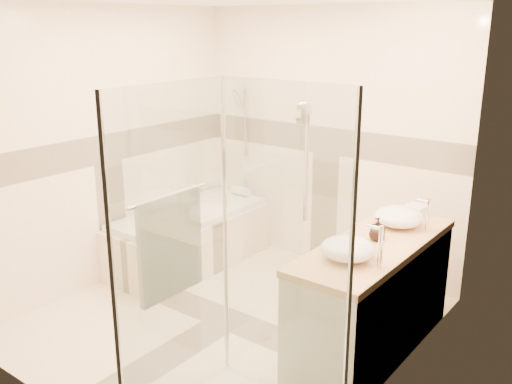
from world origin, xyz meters
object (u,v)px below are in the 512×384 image
Objects in this scene: bathtub at (191,235)px; amenity_bottle_a at (378,229)px; vanity at (372,297)px; vessel_sink_near at (399,217)px; amenity_bottle_b at (376,232)px; shower_enclosure at (229,351)px; vessel_sink_far at (348,248)px.

amenity_bottle_a is (2.13, -0.29, 0.63)m from bathtub.
amenity_bottle_a is at bearing 107.97° from vanity.
vessel_sink_near is at bearing 1.91° from bathtub.
vessel_sink_near is 2.77× the size of amenity_bottle_b.
bathtub is at bearing 138.90° from shower_enclosure.
amenity_bottle_a is 0.03m from amenity_bottle_b.
shower_enclosure is at bearing -102.97° from vanity.
vessel_sink_far reaches higher than bathtub.
amenity_bottle_a is at bearing 90.00° from amenity_bottle_b.
amenity_bottle_a is (0.00, -0.36, 0.01)m from vessel_sink_near.
bathtub is at bearing 171.77° from amenity_bottle_b.
vessel_sink_near is at bearing 90.00° from amenity_bottle_b.
shower_enclosure is 1.40m from amenity_bottle_b.
amenity_bottle_a is (0.27, 1.33, 0.43)m from shower_enclosure.
vanity is at bearing 86.95° from vessel_sink_far.
shower_enclosure reaches higher than vessel_sink_far.
bathtub is at bearing -178.09° from vessel_sink_near.
vessel_sink_far is at bearing -90.00° from amenity_bottle_b.
amenity_bottle_b is (0.00, -0.02, -0.02)m from amenity_bottle_a.
amenity_bottle_a is 1.23× the size of amenity_bottle_b.
amenity_bottle_a is (-0.02, 0.06, 0.51)m from vanity.
vanity is 0.62m from vessel_sink_far.
vanity is at bearing -9.25° from bathtub.
amenity_bottle_b is (0.00, 0.42, -0.01)m from vessel_sink_far.
shower_enclosure is 1.43m from amenity_bottle_a.
vessel_sink_near reaches higher than vessel_sink_far.
amenity_bottle_a is at bearing 78.43° from shower_enclosure.
vessel_sink_far reaches higher than amenity_bottle_b.
vessel_sink_far is (2.13, -0.72, 0.62)m from bathtub.
vessel_sink_near is 0.80m from vessel_sink_far.
shower_enclosure is 15.30× the size of amenity_bottle_b.
vessel_sink_near is at bearing 92.72° from vanity.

